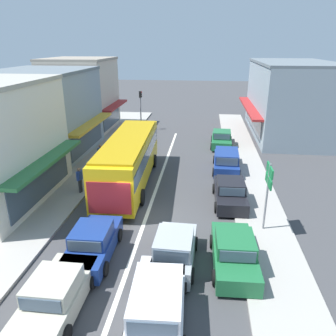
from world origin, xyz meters
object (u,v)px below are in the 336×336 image
object	(u,v)px
city_bus	(129,157)
parked_sedan_kerb_second	(230,193)
pedestrian_browsing_midblock	(80,178)
parked_wagon_kerb_third	(226,161)
sedan_adjacent_lane_trail	(93,243)
sedan_queue_gap_filler	(56,296)
hatchback_adjacent_lane_lead	(175,250)
wagon_queue_far_back	(158,303)
parked_sedan_kerb_rear	(222,139)
pedestrian_with_handbag_near	(101,154)
parked_sedan_kerb_front	(234,252)
traffic_light_downstreet	(141,104)
directional_road_sign	(269,182)

from	to	relation	value
city_bus	parked_sedan_kerb_second	xyz separation A→B (m)	(6.51, -2.10, -1.22)
pedestrian_browsing_midblock	parked_wagon_kerb_third	bearing A→B (deg)	29.19
parked_sedan_kerb_second	sedan_adjacent_lane_trail	bearing A→B (deg)	-136.69
sedan_queue_gap_filler	hatchback_adjacent_lane_lead	bearing A→B (deg)	38.53
city_bus	wagon_queue_far_back	bearing A→B (deg)	-72.71
sedan_adjacent_lane_trail	parked_sedan_kerb_rear	bearing A→B (deg)	70.25
sedan_queue_gap_filler	parked_sedan_kerb_second	distance (m)	11.34
hatchback_adjacent_lane_lead	pedestrian_with_handbag_near	size ratio (longest dim) A/B	2.30
sedan_queue_gap_filler	parked_sedan_kerb_front	size ratio (longest dim) A/B	0.99
sedan_adjacent_lane_trail	pedestrian_with_handbag_near	world-z (taller)	pedestrian_with_handbag_near
traffic_light_downstreet	pedestrian_with_handbag_near	bearing A→B (deg)	-94.36
parked_wagon_kerb_third	pedestrian_with_handbag_near	xyz separation A→B (m)	(-9.46, -0.30, 0.32)
parked_sedan_kerb_second	parked_wagon_kerb_third	size ratio (longest dim) A/B	0.93
directional_road_sign	wagon_queue_far_back	bearing A→B (deg)	-125.33
hatchback_adjacent_lane_lead	sedan_adjacent_lane_trail	bearing A→B (deg)	177.45
hatchback_adjacent_lane_lead	sedan_adjacent_lane_trail	size ratio (longest dim) A/B	0.88
hatchback_adjacent_lane_lead	sedan_queue_gap_filler	size ratio (longest dim) A/B	0.89
city_bus	pedestrian_with_handbag_near	distance (m)	4.21
parked_sedan_kerb_second	parked_sedan_kerb_rear	distance (m)	11.49
wagon_queue_far_back	pedestrian_browsing_midblock	distance (m)	11.31
directional_road_sign	pedestrian_browsing_midblock	bearing A→B (deg)	163.94
parked_sedan_kerb_front	pedestrian_with_handbag_near	world-z (taller)	pedestrian_with_handbag_near
parked_sedan_kerb_second	pedestrian_browsing_midblock	size ratio (longest dim) A/B	2.60
pedestrian_browsing_midblock	parked_sedan_kerb_front	bearing A→B (deg)	-34.07
parked_wagon_kerb_third	parked_sedan_kerb_front	bearing A→B (deg)	-91.19
parked_wagon_kerb_third	parked_sedan_kerb_rear	xyz separation A→B (m)	(-0.11, 6.16, -0.08)
sedan_adjacent_lane_trail	parked_sedan_kerb_front	world-z (taller)	same
sedan_queue_gap_filler	traffic_light_downstreet	distance (m)	26.00
parked_wagon_kerb_third	pedestrian_with_handbag_near	size ratio (longest dim) A/B	2.79
parked_wagon_kerb_third	pedestrian_browsing_midblock	distance (m)	10.63
sedan_adjacent_lane_trail	pedestrian_with_handbag_near	distance (m)	11.44
pedestrian_with_handbag_near	hatchback_adjacent_lane_lead	bearing A→B (deg)	-58.99
parked_sedan_kerb_rear	traffic_light_downstreet	xyz separation A→B (m)	(-8.47, 5.12, 2.19)
wagon_queue_far_back	parked_sedan_kerb_front	distance (m)	4.32
pedestrian_with_handbag_near	traffic_light_downstreet	bearing A→B (deg)	85.64
parked_sedan_kerb_front	pedestrian_browsing_midblock	xyz separation A→B (m)	(-9.04, 6.11, 0.40)
wagon_queue_far_back	traffic_light_downstreet	size ratio (longest dim) A/B	1.09
wagon_queue_far_back	pedestrian_browsing_midblock	size ratio (longest dim) A/B	2.81
parked_sedan_kerb_second	pedestrian_browsing_midblock	bearing A→B (deg)	179.05
parked_sedan_kerb_rear	pedestrian_with_handbag_near	world-z (taller)	pedestrian_with_handbag_near
parked_wagon_kerb_third	parked_sedan_kerb_rear	distance (m)	6.16
sedan_queue_gap_filler	parked_sedan_kerb_front	bearing A→B (deg)	27.07
sedan_adjacent_lane_trail	pedestrian_with_handbag_near	bearing A→B (deg)	105.63
wagon_queue_far_back	parked_sedan_kerb_rear	world-z (taller)	wagon_queue_far_back
parked_sedan_kerb_front	pedestrian_with_handbag_near	xyz separation A→B (m)	(-9.23, 11.00, 0.40)
city_bus	pedestrian_browsing_midblock	bearing A→B (deg)	-144.40
parked_wagon_kerb_third	directional_road_sign	bearing A→B (deg)	-79.95
sedan_queue_gap_filler	wagon_queue_far_back	world-z (taller)	wagon_queue_far_back
hatchback_adjacent_lane_lead	directional_road_sign	size ratio (longest dim) A/B	1.04
traffic_light_downstreet	parked_sedan_kerb_rear	bearing A→B (deg)	-31.15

